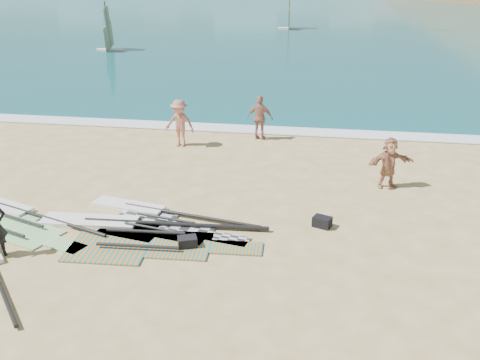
# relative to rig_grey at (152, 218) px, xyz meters

# --- Properties ---
(ground) EXTENTS (300.00, 300.00, 0.00)m
(ground) POSITION_rel_rig_grey_xyz_m (0.92, -3.02, -0.05)
(ground) COLOR #D6BF7D
(ground) RESTS_ON ground
(surf_line) EXTENTS (300.00, 1.20, 0.04)m
(surf_line) POSITION_rel_rig_grey_xyz_m (0.92, 9.28, -0.05)
(surf_line) COLOR white
(surf_line) RESTS_ON ground
(rig_grey) EXTENTS (5.32, 2.60, 0.20)m
(rig_grey) POSITION_rel_rig_grey_xyz_m (0.00, 0.00, 0.00)
(rig_grey) COLOR #28282A
(rig_grey) RESTS_ON ground
(rig_green) EXTENTS (5.04, 3.05, 0.20)m
(rig_green) POSITION_rel_rig_grey_xyz_m (-3.94, -0.69, -0.00)
(rig_green) COLOR green
(rig_green) RESTS_ON ground
(rig_orange) EXTENTS (6.50, 2.60, 0.21)m
(rig_orange) POSITION_rel_rig_grey_xyz_m (-0.36, -0.97, 0.00)
(rig_orange) COLOR orange
(rig_orange) RESTS_ON ground
(gear_bag_near) EXTENTS (0.58, 0.50, 0.31)m
(gear_bag_near) POSITION_rel_rig_grey_xyz_m (1.41, -1.44, 0.10)
(gear_bag_near) COLOR black
(gear_bag_near) RESTS_ON ground
(gear_bag_far) EXTENTS (0.59, 0.50, 0.30)m
(gear_bag_far) POSITION_rel_rig_grey_xyz_m (4.85, 0.34, 0.10)
(gear_bag_far) COLOR black
(gear_bag_far) RESTS_ON ground
(beachgoer_mid) EXTENTS (1.33, 0.89, 1.91)m
(beachgoer_mid) POSITION_rel_rig_grey_xyz_m (-0.94, 6.63, 0.91)
(beachgoer_mid) COLOR #AC6654
(beachgoer_mid) RESTS_ON ground
(beachgoer_back) EXTENTS (1.14, 0.61, 1.84)m
(beachgoer_back) POSITION_rel_rig_grey_xyz_m (2.12, 8.06, 0.87)
(beachgoer_back) COLOR #B06E5D
(beachgoer_back) RESTS_ON ground
(beachgoer_right) EXTENTS (1.65, 1.06, 1.70)m
(beachgoer_right) POSITION_rel_rig_grey_xyz_m (6.91, 3.60, 0.80)
(beachgoer_right) COLOR #AF775B
(beachgoer_right) RESTS_ON ground
(windsurfer_left) EXTENTS (2.27, 2.69, 4.03)m
(windsurfer_left) POSITION_rel_rig_grey_xyz_m (-13.40, 30.20, 1.16)
(windsurfer_left) COLOR white
(windsurfer_left) RESTS_ON ground
(windsurfer_centre) EXTENTS (2.55, 3.07, 4.58)m
(windsurfer_centre) POSITION_rel_rig_grey_xyz_m (0.31, 48.53, 1.27)
(windsurfer_centre) COLOR white
(windsurfer_centre) RESTS_ON ground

